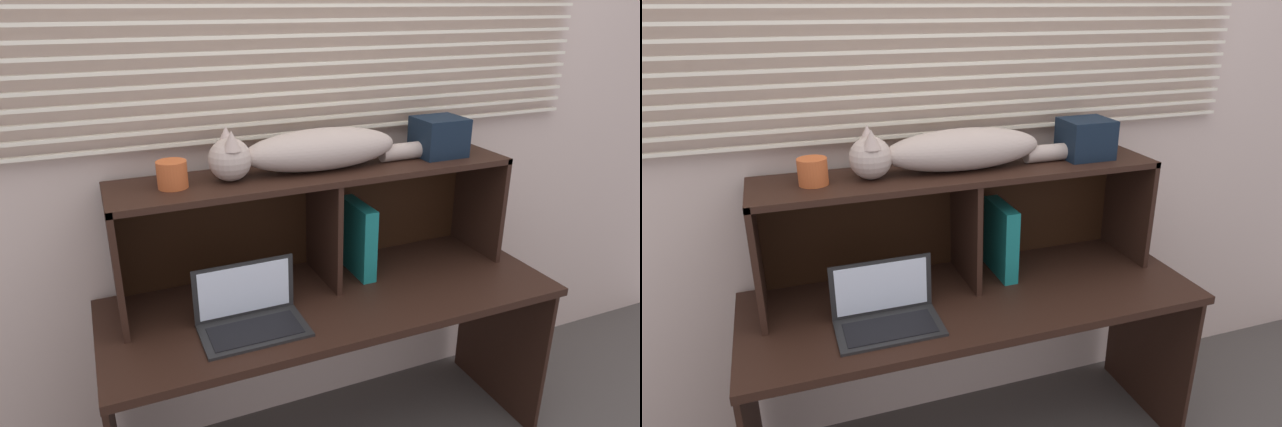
{
  "view_description": "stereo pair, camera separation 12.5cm",
  "coord_description": "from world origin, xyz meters",
  "views": [
    {
      "loc": [
        -0.74,
        -1.39,
        1.71
      ],
      "look_at": [
        0.0,
        0.34,
        0.98
      ],
      "focal_mm": 31.0,
      "sensor_mm": 36.0,
      "label": 1
    },
    {
      "loc": [
        -0.62,
        -1.43,
        1.71
      ],
      "look_at": [
        0.0,
        0.34,
        0.98
      ],
      "focal_mm": 31.0,
      "sensor_mm": 36.0,
      "label": 2
    }
  ],
  "objects": [
    {
      "name": "back_panel_with_blinds",
      "position": [
        0.0,
        0.55,
        1.26
      ],
      "size": [
        4.4,
        0.08,
        2.5
      ],
      "color": "beige",
      "rests_on": "ground"
    },
    {
      "name": "desk",
      "position": [
        0.0,
        0.21,
        0.58
      ],
      "size": [
        1.63,
        0.6,
        0.71
      ],
      "color": "black",
      "rests_on": "ground"
    },
    {
      "name": "hutch_shelf_unit",
      "position": [
        0.0,
        0.38,
        1.02
      ],
      "size": [
        1.46,
        0.32,
        0.43
      ],
      "color": "black",
      "rests_on": "desk"
    },
    {
      "name": "cat",
      "position": [
        -0.03,
        0.34,
        1.22
      ],
      "size": [
        0.92,
        0.18,
        0.18
      ],
      "color": "#B3A092",
      "rests_on": "hutch_shelf_unit"
    },
    {
      "name": "laptop",
      "position": [
        -0.34,
        0.13,
        0.75
      ],
      "size": [
        0.34,
        0.2,
        0.2
      ],
      "color": "black",
      "rests_on": "desk"
    },
    {
      "name": "binder_upright",
      "position": [
        0.16,
        0.34,
        0.85
      ],
      "size": [
        0.05,
        0.22,
        0.28
      ],
      "primitive_type": "cube",
      "color": "#177671",
      "rests_on": "desk"
    },
    {
      "name": "book_stack",
      "position": [
        -0.27,
        0.34,
        0.73
      ],
      "size": [
        0.17,
        0.21,
        0.04
      ],
      "color": "#2F5181",
      "rests_on": "desk"
    },
    {
      "name": "small_basket",
      "position": [
        -0.51,
        0.34,
        1.19
      ],
      "size": [
        0.1,
        0.1,
        0.09
      ],
      "primitive_type": "cylinder",
      "color": "#BD5528",
      "rests_on": "hutch_shelf_unit"
    },
    {
      "name": "storage_box",
      "position": [
        0.5,
        0.34,
        1.22
      ],
      "size": [
        0.18,
        0.16,
        0.15
      ],
      "primitive_type": "cube",
      "color": "black",
      "rests_on": "hutch_shelf_unit"
    }
  ]
}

